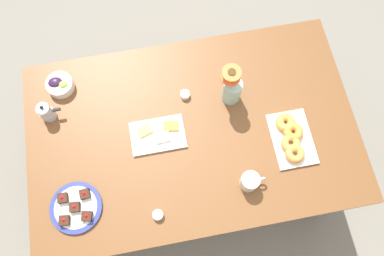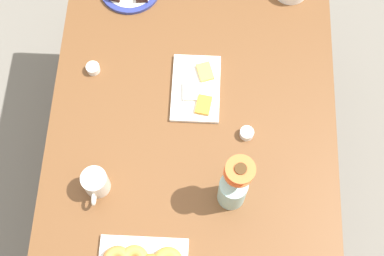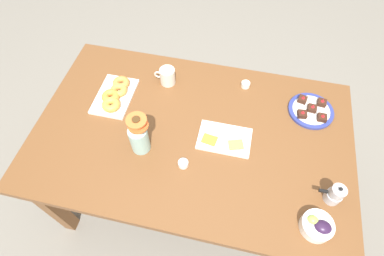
{
  "view_description": "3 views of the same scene",
  "coord_description": "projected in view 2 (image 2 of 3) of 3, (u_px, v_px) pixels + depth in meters",
  "views": [
    {
      "loc": [
        -0.11,
        -0.57,
        2.46
      ],
      "look_at": [
        0.0,
        0.0,
        0.78
      ],
      "focal_mm": 35.0,
      "sensor_mm": 36.0,
      "label": 1
    },
    {
      "loc": [
        0.67,
        0.03,
        2.46
      ],
      "look_at": [
        0.0,
        0.0,
        0.78
      ],
      "focal_mm": 50.0,
      "sensor_mm": 36.0,
      "label": 2
    },
    {
      "loc": [
        -0.18,
        0.8,
        2.01
      ],
      "look_at": [
        0.0,
        0.0,
        0.78
      ],
      "focal_mm": 28.0,
      "sensor_mm": 36.0,
      "label": 3
    }
  ],
  "objects": [
    {
      "name": "ground_plane",
      "position": [
        192.0,
        189.0,
        2.53
      ],
      "size": [
        6.0,
        6.0,
        0.0
      ],
      "primitive_type": "plane",
      "color": "slate"
    },
    {
      "name": "dining_table",
      "position": [
        192.0,
        141.0,
        1.92
      ],
      "size": [
        1.6,
        1.0,
        0.74
      ],
      "color": "brown",
      "rests_on": "ground_plane"
    },
    {
      "name": "coffee_mug",
      "position": [
        96.0,
        183.0,
        1.73
      ],
      "size": [
        0.12,
        0.08,
        0.1
      ],
      "color": "beige",
      "rests_on": "dining_table"
    },
    {
      "name": "cheese_platter",
      "position": [
        197.0,
        88.0,
        1.9
      ],
      "size": [
        0.26,
        0.17,
        0.03
      ],
      "color": "white",
      "rests_on": "dining_table"
    },
    {
      "name": "jam_cup_honey",
      "position": [
        247.0,
        133.0,
        1.83
      ],
      "size": [
        0.05,
        0.05,
        0.03
      ],
      "color": "white",
      "rests_on": "dining_table"
    },
    {
      "name": "jam_cup_berry",
      "position": [
        93.0,
        68.0,
        1.92
      ],
      "size": [
        0.05,
        0.05,
        0.03
      ],
      "color": "white",
      "rests_on": "dining_table"
    },
    {
      "name": "flower_vase",
      "position": [
        233.0,
        189.0,
        1.67
      ],
      "size": [
        0.11,
        0.1,
        0.26
      ],
      "color": "#99C1B7",
      "rests_on": "dining_table"
    }
  ]
}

